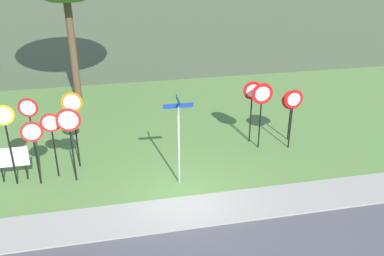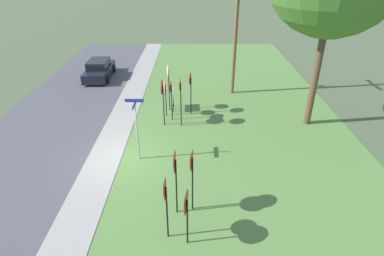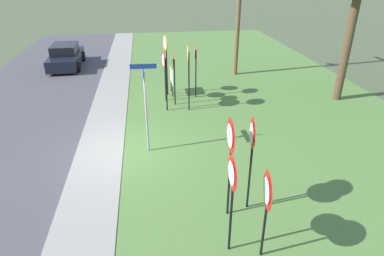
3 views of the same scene
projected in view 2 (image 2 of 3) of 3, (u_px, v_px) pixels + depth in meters
The scene contains 18 objects.
ground_plane at pixel (121, 159), 14.88m from camera, with size 160.00×160.00×0.00m, color #4C5B3D.
road_asphalt at pixel (20, 158), 14.89m from camera, with size 44.00×6.40×0.01m, color #4C4C51.
sidewalk_strip at pixel (104, 158), 14.87m from camera, with size 44.00×1.60×0.06m, color #99968C.
grass_median at pixel (248, 159), 14.85m from camera, with size 44.00×12.00×0.04m, color #567F3D.
stop_sign_near_left at pixel (171, 92), 17.55m from camera, with size 0.66×0.11×2.37m.
stop_sign_near_right at pixel (190, 85), 18.20m from camera, with size 0.68×0.13×2.56m.
stop_sign_far_left at pixel (165, 89), 18.06m from camera, with size 0.70×0.13×2.29m.
stop_sign_far_center at pixel (168, 78), 18.55m from camera, with size 0.68×0.15×2.86m.
stop_sign_far_right at pixel (162, 92), 16.90m from camera, with size 0.80×0.11×2.65m.
stop_sign_center_tall at pixel (180, 91), 16.76m from camera, with size 0.72×0.11×2.85m.
yield_sign_near_left at pixel (175, 168), 10.77m from camera, with size 0.84×0.10×2.68m.
yield_sign_near_right at pixel (186, 206), 9.72m from camera, with size 0.81×0.15×2.16m.
yield_sign_far_left at pixel (165, 195), 9.85m from camera, with size 0.75×0.10×2.42m.
yield_sign_far_right at pixel (192, 167), 10.97m from camera, with size 0.74×0.14×2.57m.
street_name_post at pixel (136, 125), 13.97m from camera, with size 0.96×0.82×3.04m.
utility_pole at pixel (234, 17), 19.60m from camera, with size 2.10×2.41×9.33m.
notice_board at pixel (173, 97), 19.21m from camera, with size 1.10×0.06×1.25m.
parked_hatchback_near at pixel (99, 70), 24.52m from camera, with size 4.27×2.00×1.39m.
Camera 2 is at (12.34, 3.38, 8.41)m, focal length 29.49 mm.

